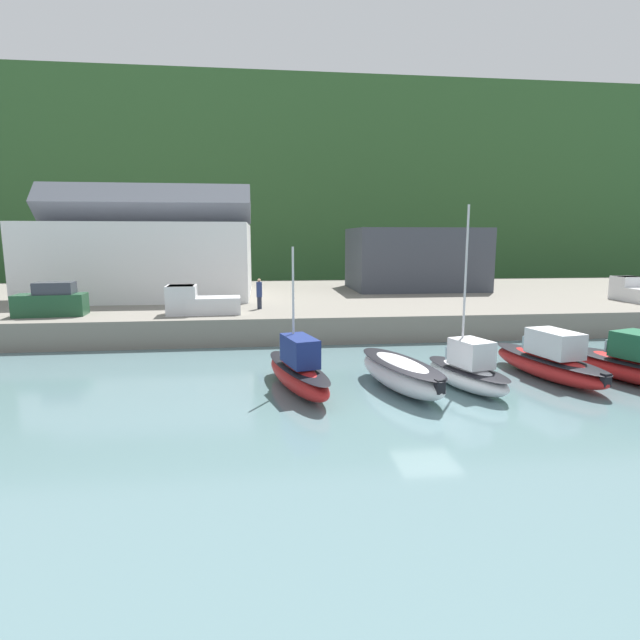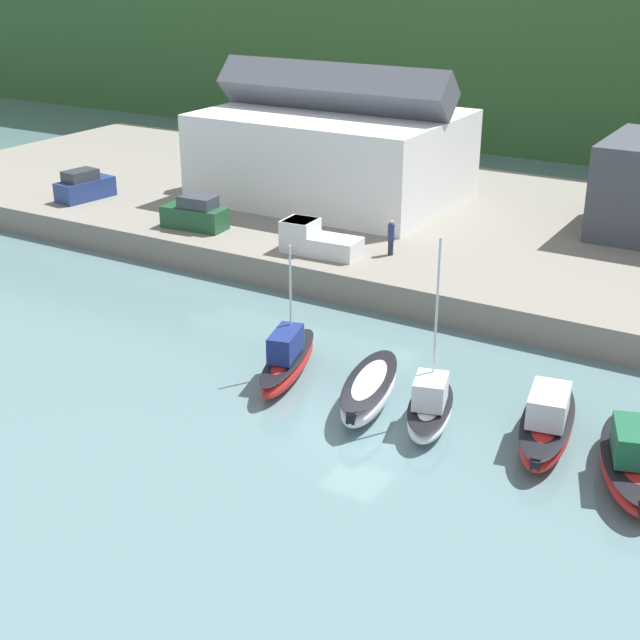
{
  "view_description": "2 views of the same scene",
  "coord_description": "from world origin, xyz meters",
  "px_view_note": "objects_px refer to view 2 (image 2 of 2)",
  "views": [
    {
      "loc": [
        -6.57,
        -18.73,
        6.63
      ],
      "look_at": [
        -3.36,
        8.9,
        2.09
      ],
      "focal_mm": 28.0,
      "sensor_mm": 36.0,
      "label": 1
    },
    {
      "loc": [
        15.27,
        -28.62,
        18.49
      ],
      "look_at": [
        -4.09,
        3.77,
        2.68
      ],
      "focal_mm": 50.0,
      "sensor_mm": 36.0,
      "label": 2
    }
  ],
  "objects_px": {
    "person_on_quay": "(391,237)",
    "moored_boat_2": "(430,407)",
    "parked_car_1": "(84,187)",
    "pickup_truck_0": "(315,239)",
    "moored_boat_3": "(547,422)",
    "moored_boat_1": "(369,390)",
    "parked_car_3": "(195,214)",
    "moored_boat_0": "(288,360)",
    "moored_boat_4": "(635,460)"
  },
  "relations": [
    {
      "from": "moored_boat_1",
      "to": "pickup_truck_0",
      "type": "height_order",
      "value": "pickup_truck_0"
    },
    {
      "from": "parked_car_1",
      "to": "pickup_truck_0",
      "type": "bearing_deg",
      "value": 2.16
    },
    {
      "from": "moored_boat_3",
      "to": "moored_boat_0",
      "type": "bearing_deg",
      "value": 172.32
    },
    {
      "from": "moored_boat_3",
      "to": "parked_car_3",
      "type": "relative_size",
      "value": 1.71
    },
    {
      "from": "moored_boat_1",
      "to": "person_on_quay",
      "type": "distance_m",
      "value": 15.77
    },
    {
      "from": "moored_boat_2",
      "to": "moored_boat_1",
      "type": "bearing_deg",
      "value": 160.24
    },
    {
      "from": "moored_boat_3",
      "to": "pickup_truck_0",
      "type": "bearing_deg",
      "value": 137.18
    },
    {
      "from": "moored_boat_3",
      "to": "pickup_truck_0",
      "type": "distance_m",
      "value": 21.22
    },
    {
      "from": "moored_boat_1",
      "to": "pickup_truck_0",
      "type": "distance_m",
      "value": 16.2
    },
    {
      "from": "moored_boat_4",
      "to": "parked_car_1",
      "type": "distance_m",
      "value": 44.5
    },
    {
      "from": "moored_boat_3",
      "to": "person_on_quay",
      "type": "distance_m",
      "value": 19.27
    },
    {
      "from": "parked_car_3",
      "to": "person_on_quay",
      "type": "distance_m",
      "value": 13.33
    },
    {
      "from": "moored_boat_0",
      "to": "pickup_truck_0",
      "type": "bearing_deg",
      "value": 100.67
    },
    {
      "from": "moored_boat_0",
      "to": "parked_car_1",
      "type": "xyz_separation_m",
      "value": [
        -26.27,
        13.89,
        1.76
      ]
    },
    {
      "from": "moored_boat_0",
      "to": "person_on_quay",
      "type": "bearing_deg",
      "value": 81.91
    },
    {
      "from": "moored_boat_1",
      "to": "moored_boat_3",
      "type": "relative_size",
      "value": 0.91
    },
    {
      "from": "moored_boat_4",
      "to": "pickup_truck_0",
      "type": "bearing_deg",
      "value": 131.51
    },
    {
      "from": "pickup_truck_0",
      "to": "moored_boat_0",
      "type": "bearing_deg",
      "value": -157.37
    },
    {
      "from": "parked_car_3",
      "to": "person_on_quay",
      "type": "xyz_separation_m",
      "value": [
        13.23,
        1.61,
        0.18
      ]
    },
    {
      "from": "moored_boat_1",
      "to": "parked_car_1",
      "type": "distance_m",
      "value": 34.03
    },
    {
      "from": "moored_boat_4",
      "to": "parked_car_1",
      "type": "bearing_deg",
      "value": 142.67
    },
    {
      "from": "moored_boat_1",
      "to": "moored_boat_2",
      "type": "distance_m",
      "value": 2.98
    },
    {
      "from": "parked_car_3",
      "to": "person_on_quay",
      "type": "bearing_deg",
      "value": -87.89
    },
    {
      "from": "parked_car_1",
      "to": "pickup_truck_0",
      "type": "height_order",
      "value": "parked_car_1"
    },
    {
      "from": "moored_boat_4",
      "to": "moored_boat_1",
      "type": "bearing_deg",
      "value": 161.15
    },
    {
      "from": "moored_boat_3",
      "to": "person_on_quay",
      "type": "bearing_deg",
      "value": 125.69
    },
    {
      "from": "moored_boat_4",
      "to": "parked_car_3",
      "type": "height_order",
      "value": "parked_car_3"
    },
    {
      "from": "pickup_truck_0",
      "to": "parked_car_1",
      "type": "bearing_deg",
      "value": 81.4
    },
    {
      "from": "moored_boat_2",
      "to": "moored_boat_3",
      "type": "height_order",
      "value": "moored_boat_2"
    },
    {
      "from": "moored_boat_2",
      "to": "person_on_quay",
      "type": "xyz_separation_m",
      "value": [
        -9.19,
        14.55,
        2.0
      ]
    },
    {
      "from": "parked_car_3",
      "to": "person_on_quay",
      "type": "relative_size",
      "value": 2.03
    },
    {
      "from": "parked_car_1",
      "to": "pickup_truck_0",
      "type": "xyz_separation_m",
      "value": [
        20.52,
        -1.96,
        -0.1
      ]
    },
    {
      "from": "moored_boat_0",
      "to": "moored_boat_3",
      "type": "distance_m",
      "value": 12.09
    },
    {
      "from": "moored_boat_2",
      "to": "person_on_quay",
      "type": "height_order",
      "value": "moored_boat_2"
    },
    {
      "from": "pickup_truck_0",
      "to": "person_on_quay",
      "type": "distance_m",
      "value": 4.5
    },
    {
      "from": "moored_boat_3",
      "to": "moored_boat_4",
      "type": "xyz_separation_m",
      "value": [
        3.69,
        -1.12,
        -0.0
      ]
    },
    {
      "from": "parked_car_3",
      "to": "moored_boat_3",
      "type": "bearing_deg",
      "value": -118.27
    },
    {
      "from": "moored_boat_1",
      "to": "moored_boat_3",
      "type": "bearing_deg",
      "value": -6.01
    },
    {
      "from": "parked_car_3",
      "to": "pickup_truck_0",
      "type": "bearing_deg",
      "value": -96.9
    },
    {
      "from": "parked_car_1",
      "to": "person_on_quay",
      "type": "relative_size",
      "value": 2.06
    },
    {
      "from": "moored_boat_0",
      "to": "moored_boat_4",
      "type": "relative_size",
      "value": 0.93
    },
    {
      "from": "moored_boat_2",
      "to": "pickup_truck_0",
      "type": "distance_m",
      "value": 18.37
    },
    {
      "from": "moored_boat_1",
      "to": "parked_car_1",
      "type": "height_order",
      "value": "parked_car_1"
    },
    {
      "from": "person_on_quay",
      "to": "moored_boat_4",
      "type": "bearing_deg",
      "value": -39.57
    },
    {
      "from": "moored_boat_1",
      "to": "moored_boat_0",
      "type": "bearing_deg",
      "value": 160.35
    },
    {
      "from": "moored_boat_2",
      "to": "person_on_quay",
      "type": "bearing_deg",
      "value": 106.55
    },
    {
      "from": "moored_boat_2",
      "to": "moored_boat_3",
      "type": "relative_size",
      "value": 1.09
    },
    {
      "from": "parked_car_1",
      "to": "pickup_truck_0",
      "type": "distance_m",
      "value": 20.61
    },
    {
      "from": "moored_boat_4",
      "to": "person_on_quay",
      "type": "height_order",
      "value": "person_on_quay"
    },
    {
      "from": "person_on_quay",
      "to": "moored_boat_2",
      "type": "bearing_deg",
      "value": -57.71
    }
  ]
}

